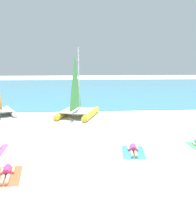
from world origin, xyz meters
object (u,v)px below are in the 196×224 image
sunbather_center_right (133,149)px  towel_center_right (133,152)px  sailboat_yellow (77,107)px  sunbather_center_left (7,172)px  towel_center_left (7,176)px

sunbather_center_right → towel_center_right: bearing=-90.0°
sailboat_yellow → towel_center_right: 9.21m
towel_center_right → sunbather_center_right: size_ratio=1.21×
sunbather_center_left → sunbather_center_right: size_ratio=1.00×
sailboat_yellow → sunbather_center_right: bearing=-55.6°
sunbather_center_right → sunbather_center_left: bearing=-149.4°
sunbather_center_right → towel_center_left: bearing=-148.7°
sunbather_center_left → sunbather_center_right: 6.01m
towel_center_left → sunbather_center_left: size_ratio=1.21×
towel_center_right → sunbather_center_left: bearing=-158.3°
sailboat_yellow → sunbather_center_left: bearing=-87.5°
sailboat_yellow → sunbather_center_left: sailboat_yellow is taller
sailboat_yellow → sunbather_center_right: (2.72, -8.69, -0.69)m
towel_center_right → sunbather_center_right: bearing=81.6°
sunbather_center_left → towel_center_right: sunbather_center_left is taller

